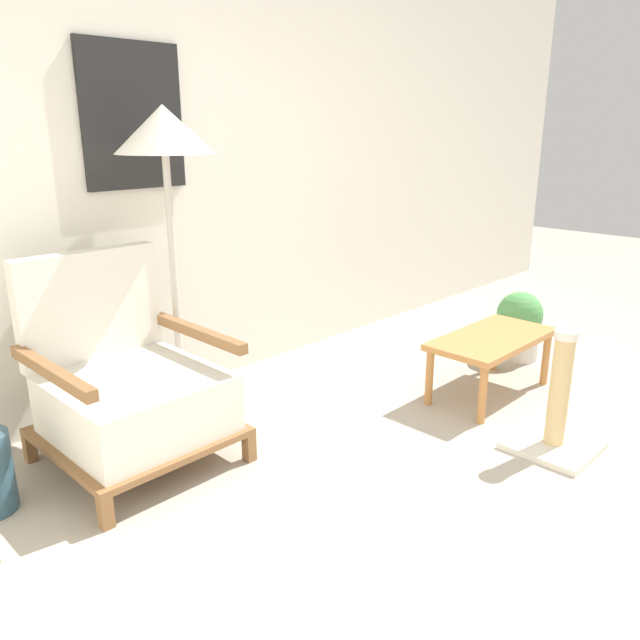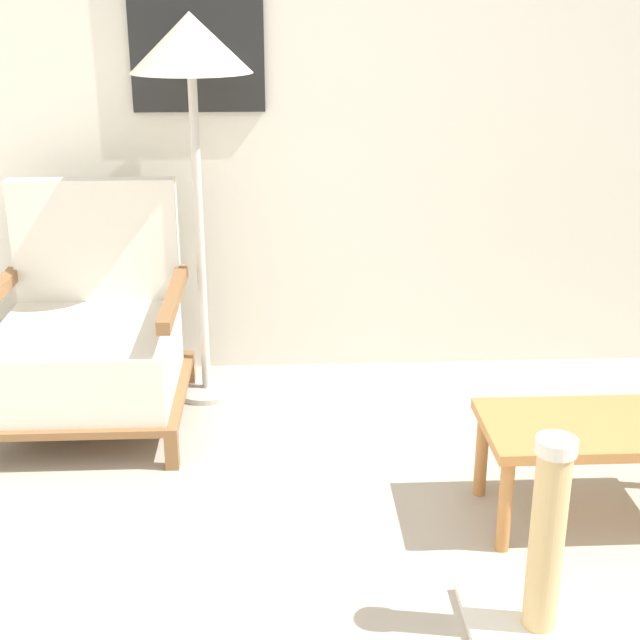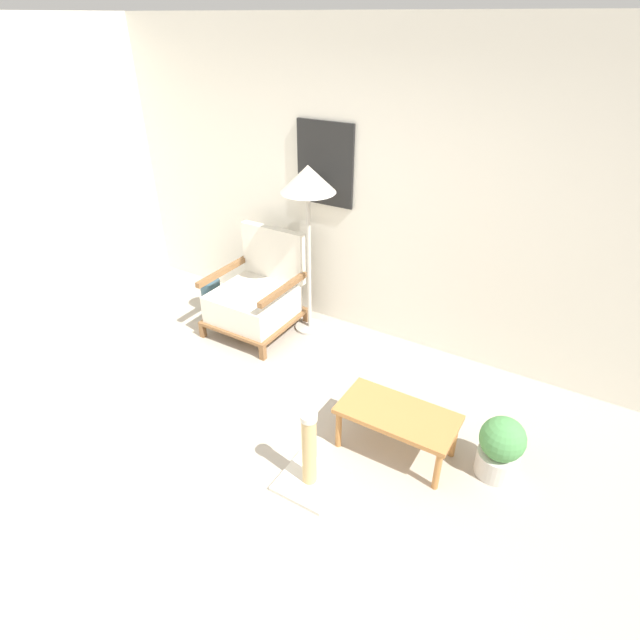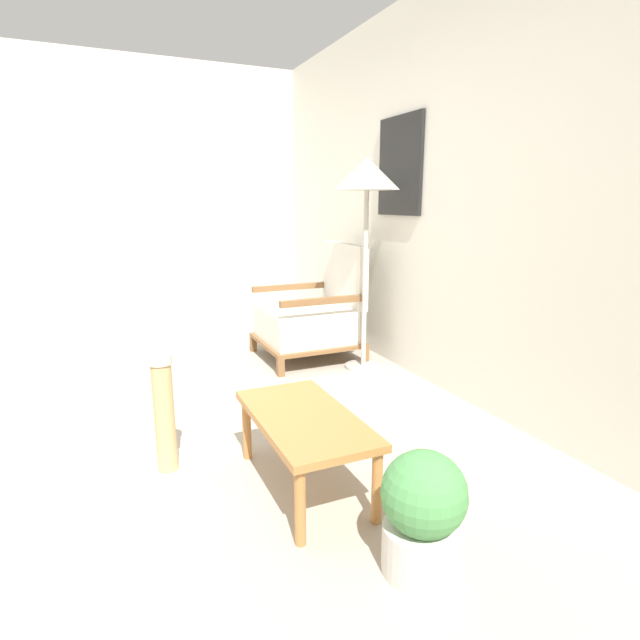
% 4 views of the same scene
% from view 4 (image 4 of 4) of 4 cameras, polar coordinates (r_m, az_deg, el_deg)
% --- Properties ---
extents(ground_plane, '(14.00, 14.00, 0.00)m').
position_cam_4_polar(ground_plane, '(2.98, -27.22, -13.80)').
color(ground_plane, '#A89E8E').
extents(wall_back, '(8.00, 0.09, 2.70)m').
position_cam_4_polar(wall_back, '(3.46, 15.46, 13.94)').
color(wall_back, silver).
rests_on(wall_back, ground_plane).
extents(wall_left, '(0.06, 8.00, 2.70)m').
position_cam_4_polar(wall_left, '(5.60, -22.11, 13.01)').
color(wall_left, silver).
rests_on(wall_left, ground_plane).
extents(armchair, '(0.77, 0.78, 0.95)m').
position_cam_4_polar(armchair, '(4.18, -1.00, 0.39)').
color(armchair, brown).
rests_on(armchair, ground_plane).
extents(floor_lamp, '(0.48, 0.48, 1.60)m').
position_cam_4_polar(floor_lamp, '(3.80, 5.38, 15.12)').
color(floor_lamp, '#B7B2A8').
rests_on(floor_lamp, ground_plane).
extents(coffee_table, '(0.81, 0.42, 0.36)m').
position_cam_4_polar(coffee_table, '(2.29, -1.81, -11.89)').
color(coffee_table, '#B2753D').
rests_on(coffee_table, ground_plane).
extents(vase, '(0.21, 0.21, 0.34)m').
position_cam_4_polar(vase, '(4.81, -3.53, -0.15)').
color(vase, '#2D4C5B').
rests_on(vase, ground_plane).
extents(potted_plant, '(0.30, 0.30, 0.46)m').
position_cam_4_polar(potted_plant, '(1.89, 11.69, -20.73)').
color(potted_plant, beige).
rests_on(potted_plant, ground_plane).
extents(scratching_post, '(0.39, 0.39, 0.60)m').
position_cam_4_polar(scratching_post, '(2.55, -17.15, -13.05)').
color(scratching_post, beige).
rests_on(scratching_post, ground_plane).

